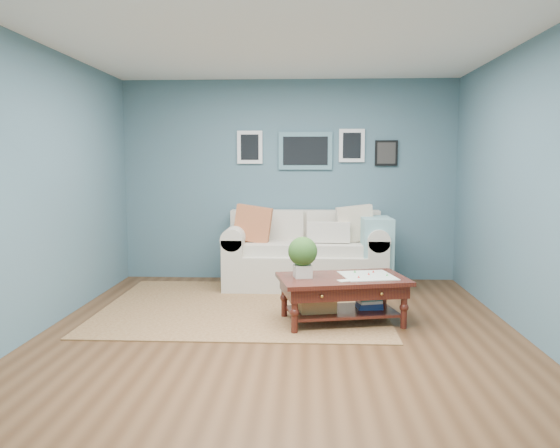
{
  "coord_description": "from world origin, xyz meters",
  "views": [
    {
      "loc": [
        0.24,
        -4.92,
        1.59
      ],
      "look_at": [
        -0.05,
        1.0,
        0.92
      ],
      "focal_mm": 35.0,
      "sensor_mm": 36.0,
      "label": 1
    }
  ],
  "objects": [
    {
      "name": "room_shell",
      "position": [
        0.01,
        0.06,
        1.36
      ],
      "size": [
        5.0,
        5.02,
        2.7
      ],
      "color": "brown",
      "rests_on": "ground"
    },
    {
      "name": "area_rug",
      "position": [
        -0.44,
        0.95,
        0.01
      ],
      "size": [
        3.06,
        2.45,
        0.01
      ],
      "primitive_type": "cube",
      "color": "brown",
      "rests_on": "ground"
    },
    {
      "name": "coffee_table",
      "position": [
        0.54,
        0.4,
        0.39
      ],
      "size": [
        1.36,
        0.97,
        0.87
      ],
      "rotation": [
        0.0,
        0.0,
        0.21
      ],
      "color": "#361011",
      "rests_on": "ground"
    },
    {
      "name": "loveseat",
      "position": [
        0.32,
        2.03,
        0.44
      ],
      "size": [
        2.09,
        0.95,
        1.07
      ],
      "color": "beige",
      "rests_on": "ground"
    }
  ]
}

